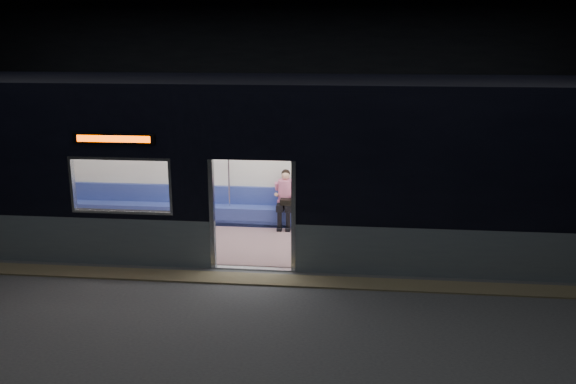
# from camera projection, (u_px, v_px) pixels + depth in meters

# --- Properties ---
(station_floor) EXTENTS (24.00, 14.00, 0.01)m
(station_floor) POSITION_uv_depth(u_px,v_px,m) (243.00, 293.00, 10.16)
(station_floor) COLOR #47494C
(station_floor) RESTS_ON ground
(station_envelope) EXTENTS (24.00, 14.00, 5.00)m
(station_envelope) POSITION_uv_depth(u_px,v_px,m) (239.00, 69.00, 9.23)
(station_envelope) COLOR black
(station_envelope) RESTS_ON station_floor
(tactile_strip) EXTENTS (22.80, 0.50, 0.03)m
(tactile_strip) POSITION_uv_depth(u_px,v_px,m) (249.00, 279.00, 10.68)
(tactile_strip) COLOR #8C7F59
(tactile_strip) RESTS_ON station_floor
(metro_car) EXTENTS (18.00, 3.04, 3.35)m
(metro_car) POSITION_uv_depth(u_px,v_px,m) (264.00, 155.00, 12.14)
(metro_car) COLOR gray
(metro_car) RESTS_ON station_floor
(passenger) EXTENTS (0.37, 0.62, 1.27)m
(passenger) POSITION_uv_depth(u_px,v_px,m) (285.00, 195.00, 13.35)
(passenger) COLOR black
(passenger) RESTS_ON metro_car
(handbag) EXTENTS (0.31, 0.28, 0.12)m
(handbag) POSITION_uv_depth(u_px,v_px,m) (286.00, 202.00, 13.18)
(handbag) COLOR black
(handbag) RESTS_ON passenger
(transit_map) EXTENTS (0.97, 0.03, 0.63)m
(transit_map) POSITION_uv_depth(u_px,v_px,m) (494.00, 165.00, 13.01)
(transit_map) COLOR white
(transit_map) RESTS_ON metro_car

